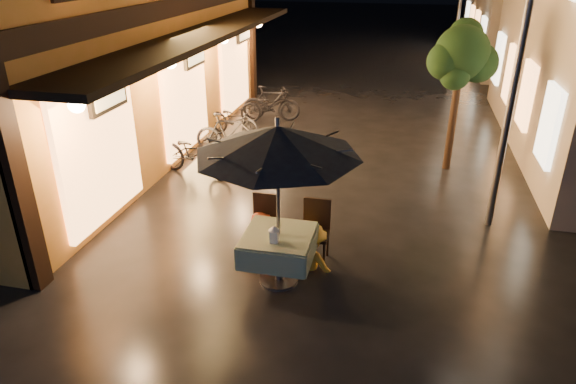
% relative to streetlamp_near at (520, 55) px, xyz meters
% --- Properties ---
extents(ground, '(90.00, 90.00, 0.00)m').
position_rel_streetlamp_near_xyz_m(ground, '(-3.00, -2.00, -2.92)').
color(ground, black).
rests_on(ground, ground).
extents(street_tree, '(1.43, 1.20, 3.15)m').
position_rel_streetlamp_near_xyz_m(street_tree, '(-0.59, 2.51, -0.50)').
color(street_tree, black).
rests_on(street_tree, ground).
extents(streetlamp_near, '(0.36, 0.36, 4.23)m').
position_rel_streetlamp_near_xyz_m(streetlamp_near, '(0.00, 0.00, 0.00)').
color(streetlamp_near, '#59595E').
rests_on(streetlamp_near, ground).
extents(cafe_table, '(0.99, 0.99, 0.78)m').
position_rel_streetlamp_near_xyz_m(cafe_table, '(-3.18, -2.49, -2.33)').
color(cafe_table, '#59595E').
rests_on(cafe_table, ground).
extents(patio_umbrella, '(2.23, 2.23, 2.46)m').
position_rel_streetlamp_near_xyz_m(patio_umbrella, '(-3.18, -2.49, -0.77)').
color(patio_umbrella, '#59595E').
rests_on(patio_umbrella, ground).
extents(cafe_chair_left, '(0.42, 0.42, 0.97)m').
position_rel_streetlamp_near_xyz_m(cafe_chair_left, '(-3.58, -1.76, -2.38)').
color(cafe_chair_left, black).
rests_on(cafe_chair_left, ground).
extents(cafe_chair_right, '(0.42, 0.42, 0.97)m').
position_rel_streetlamp_near_xyz_m(cafe_chair_right, '(-2.78, -1.76, -2.38)').
color(cafe_chair_right, black).
rests_on(cafe_chair_right, ground).
extents(table_lantern, '(0.16, 0.16, 0.25)m').
position_rel_streetlamp_near_xyz_m(table_lantern, '(-3.18, -2.72, -2.00)').
color(table_lantern, white).
rests_on(table_lantern, cafe_table).
extents(person_orange, '(0.75, 0.59, 1.50)m').
position_rel_streetlamp_near_xyz_m(person_orange, '(-3.63, -1.93, -2.17)').
color(person_orange, '#D14F29').
rests_on(person_orange, ground).
extents(person_yellow, '(0.97, 0.70, 1.35)m').
position_rel_streetlamp_near_xyz_m(person_yellow, '(-2.80, -1.99, -2.24)').
color(person_yellow, yellow).
rests_on(person_yellow, ground).
extents(bicycle_0, '(1.96, 1.11, 0.98)m').
position_rel_streetlamp_near_xyz_m(bicycle_0, '(-5.83, 0.91, -2.43)').
color(bicycle_0, black).
rests_on(bicycle_0, ground).
extents(bicycle_1, '(1.65, 0.56, 0.97)m').
position_rel_streetlamp_near_xyz_m(bicycle_1, '(-5.55, 2.31, -2.43)').
color(bicycle_1, black).
rests_on(bicycle_1, ground).
extents(bicycle_2, '(1.72, 1.17, 0.86)m').
position_rel_streetlamp_near_xyz_m(bicycle_2, '(-5.84, 3.56, -2.49)').
color(bicycle_2, black).
rests_on(bicycle_2, ground).
extents(bicycle_3, '(1.66, 0.65, 0.97)m').
position_rel_streetlamp_near_xyz_m(bicycle_3, '(-5.28, 5.12, -2.43)').
color(bicycle_3, black).
rests_on(bicycle_3, ground).
extents(bicycle_4, '(1.77, 1.16, 0.88)m').
position_rel_streetlamp_near_xyz_m(bicycle_4, '(-5.26, 4.99, -2.48)').
color(bicycle_4, black).
rests_on(bicycle_4, ground).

